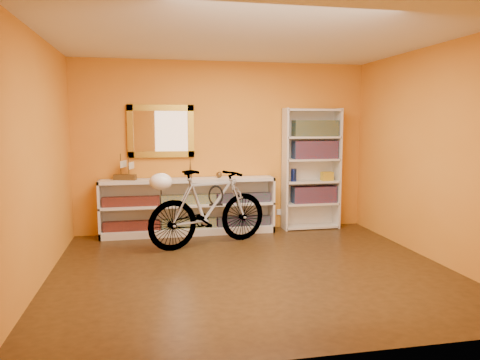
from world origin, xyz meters
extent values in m
cube|color=black|center=(0.00, 0.00, -0.01)|extent=(4.50, 4.00, 0.01)
cube|color=silver|center=(0.00, 0.00, 2.60)|extent=(4.50, 4.00, 0.01)
cube|color=orange|center=(0.00, 2.00, 1.30)|extent=(4.50, 0.01, 2.60)
cube|color=orange|center=(-2.25, 0.00, 1.30)|extent=(0.01, 4.00, 2.60)
cube|color=orange|center=(2.25, 0.00, 1.30)|extent=(0.01, 4.00, 2.60)
cube|color=olive|center=(-0.95, 1.97, 1.55)|extent=(0.98, 0.06, 0.78)
cube|color=silver|center=(0.90, 1.99, 0.25)|extent=(0.09, 0.02, 0.09)
cube|color=black|center=(-0.57, 1.79, 0.17)|extent=(2.50, 0.13, 0.14)
cube|color=navy|center=(-0.57, 1.79, 0.54)|extent=(2.50, 0.13, 0.14)
imported|color=black|center=(-1.02, 1.81, 0.85)|extent=(0.00, 0.01, 0.00)
cone|color=brown|center=(-0.53, 1.81, 1.01)|extent=(0.05, 0.05, 0.32)
sphere|color=brown|center=(-0.10, 1.81, 0.90)|extent=(0.09, 0.09, 0.09)
cube|color=maroon|center=(1.42, 1.84, 0.55)|extent=(0.70, 0.22, 0.26)
cube|color=maroon|center=(1.42, 1.84, 1.25)|extent=(0.70, 0.22, 0.28)
cube|color=#184456|center=(1.42, 1.84, 1.59)|extent=(0.70, 0.22, 0.25)
cylinder|color=navy|center=(1.08, 1.82, 0.86)|extent=(0.09, 0.09, 0.20)
cube|color=maroon|center=(1.17, 1.87, 1.56)|extent=(0.18, 0.18, 0.19)
cube|color=gold|center=(1.62, 1.80, 0.83)|extent=(0.18, 0.13, 0.14)
imported|color=silver|center=(-0.34, 1.13, 0.53)|extent=(1.05, 1.85, 1.06)
ellipsoid|color=white|center=(-0.99, 0.89, 0.93)|extent=(0.29, 0.28, 0.22)
torus|color=black|center=(-0.25, 1.16, 0.69)|extent=(0.21, 0.02, 0.21)
camera|label=1|loc=(-1.11, -4.89, 1.67)|focal=33.81mm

